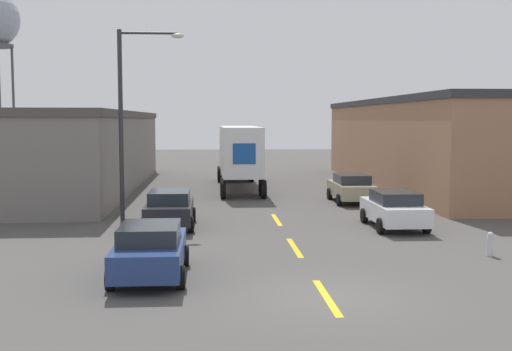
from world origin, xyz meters
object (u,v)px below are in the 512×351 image
Objects in this scene: parked_car_left_far at (170,208)px; fire_hydrant at (490,244)px; semi_truck at (239,151)px; street_lamp at (128,110)px; parked_car_right_far at (351,188)px; parked_car_right_mid at (394,209)px; parked_car_left_near at (150,250)px.

fire_hydrant is (10.97, -6.47, -0.41)m from parked_car_left_far.
street_lamp is at bearing -113.15° from semi_truck.
parked_car_right_far is at bearing 38.44° from parked_car_left_far.
parked_car_right_mid is 5.45× the size of fire_hydrant.
street_lamp is at bearing 100.14° from parked_car_left_near.
street_lamp reaches higher than parked_car_right_mid.
fire_hydrant is at bearing -30.53° from parked_car_left_far.
parked_car_right_mid and parked_car_left_near have the same top height.
parked_car_left_far and parked_car_left_near have the same top height.
semi_truck is 15.41m from parked_car_left_far.
parked_car_left_far is (-3.53, -14.92, -1.63)m from semi_truck.
semi_truck reaches higher than parked_car_left_near.
street_lamp is (-11.24, -5.44, 4.10)m from parked_car_right_far.
parked_car_left_far and parked_car_right_mid have the same top height.
street_lamp is at bearing 133.71° from parked_car_left_far.
parked_car_right_mid reaches higher than fire_hydrant.
parked_car_left_far is 4.93m from street_lamp.
semi_truck is 23.83m from parked_car_left_near.
parked_car_right_far is 13.15m from street_lamp.
semi_truck reaches higher than parked_car_right_far.
parked_car_left_near is (-3.53, -23.51, -1.63)m from semi_truck.
parked_car_left_far is at bearing -46.29° from street_lamp.
parked_car_right_far is (5.83, -7.49, -1.63)m from semi_truck.
fire_hydrant is at bearing -74.04° from parked_car_right_mid.
parked_car_right_far is at bearing 96.62° from fire_hydrant.
fire_hydrant is (7.44, -21.38, -2.04)m from semi_truck.
parked_car_left_near is at bearing -90.00° from parked_car_left_far.
street_lamp reaches higher than semi_truck.
parked_car_right_far is at bearing 59.72° from parked_car_left_near.
semi_truck is at bearing 110.31° from parked_car_right_mid.
parked_car_right_far reaches higher than fire_hydrant.
semi_truck is at bearing 81.47° from parked_car_left_near.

